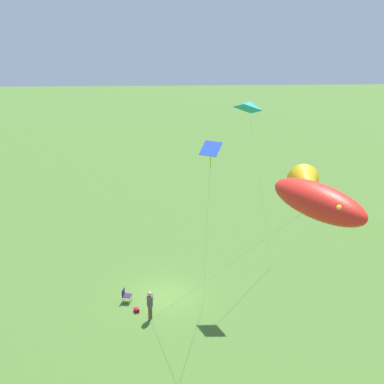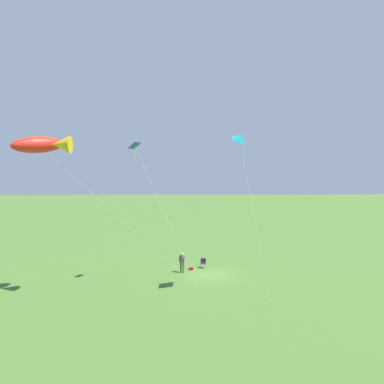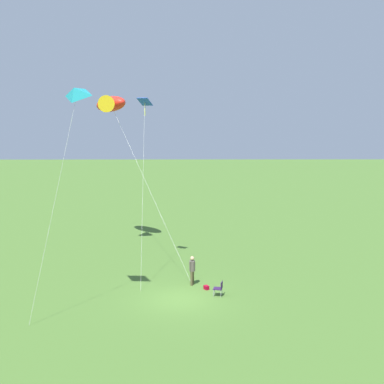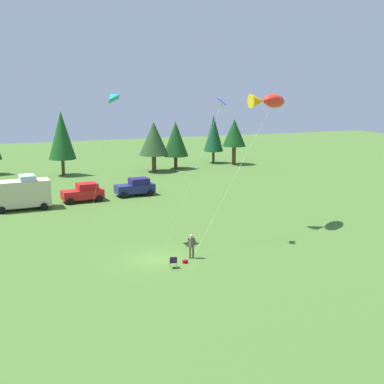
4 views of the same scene
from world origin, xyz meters
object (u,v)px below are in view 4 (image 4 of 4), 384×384
Objects in this scene: car_navy_hatch at (136,187)px; person_kite_flyer at (192,244)px; folding_chair at (173,261)px; kite_delta_teal at (110,97)px; backpack_on_grass at (185,262)px; kite_large_fish at (270,101)px; car_red_sedan at (84,192)px; van_camper_beige at (21,193)px; kite_diamond_blue at (220,108)px.

person_kite_flyer is at bearing -99.02° from car_navy_hatch.
folding_chair is 12.96m from kite_delta_teal.
backpack_on_grass is 0.03× the size of kite_large_fish.
car_red_sedan is (-3.07, 21.93, 0.84)m from backpack_on_grass.
backpack_on_grass is at bearing -68.32° from van_camper_beige.
backpack_on_grass is at bearing -137.86° from kite_diamond_blue.
folding_chair is 0.07× the size of kite_delta_teal.
person_kite_flyer is 0.32× the size of van_camper_beige.
car_navy_hatch is at bearing 15.33° from person_kite_flyer.
van_camper_beige is 1.27× the size of car_navy_hatch.
kite_diamond_blue reaches higher than car_navy_hatch.
kite_large_fish reaches higher than kite_diamond_blue.
backpack_on_grass is 0.06× the size of van_camper_beige.
backpack_on_grass is at bearing -45.21° from folding_chair.
folding_chair is 1.34m from backpack_on_grass.
van_camper_beige is 6.39m from car_red_sedan.
kite_diamond_blue is (1.38, -19.15, 9.32)m from car_navy_hatch.
car_navy_hatch is 0.38× the size of kite_delta_teal.
backpack_on_grass is at bearing -100.77° from car_navy_hatch.
van_camper_beige is at bearing 47.42° from person_kite_flyer.
backpack_on_grass is at bearing 156.37° from person_kite_flyer.
person_kite_flyer is 0.40× the size of car_navy_hatch.
car_red_sedan is 0.38× the size of kite_large_fish.
kite_diamond_blue is 8.05m from kite_delta_teal.
folding_chair is 0.19× the size of car_red_sedan.
car_navy_hatch is at bearing 94.13° from kite_diamond_blue.
car_red_sedan is at bearing 97.96° from backpack_on_grass.
kite_diamond_blue is (3.36, 2.94, 9.25)m from person_kite_flyer.
car_navy_hatch is at bearing 8.43° from van_camper_beige.
car_navy_hatch is (5.83, 0.98, 0.00)m from car_red_sedan.
car_navy_hatch reaches higher than folding_chair.
kite_diamond_blue is (13.41, -16.81, 8.62)m from van_camper_beige.
van_camper_beige is at bearing 114.26° from backpack_on_grass.
backpack_on_grass is (-0.78, -0.81, -0.91)m from person_kite_flyer.
backpack_on_grass is 13.15m from kite_delta_teal.
folding_chair is at bearing -71.53° from van_camper_beige.
kite_delta_teal is at bearing 159.83° from kite_diamond_blue.
kite_diamond_blue reaches higher than backpack_on_grass.
person_kite_flyer is at bearing -65.62° from van_camper_beige.
person_kite_flyer reaches higher than backpack_on_grass.
van_camper_beige is 0.48× the size of kite_large_fish.
folding_chair is 11.95m from kite_diamond_blue.
backpack_on_grass is (1.09, 0.69, -0.38)m from folding_chair.
car_navy_hatch is at bearing 3.58° from car_red_sedan.
kite_diamond_blue is at bearing -37.14° from folding_chair.
person_kite_flyer is at bearing -147.19° from kite_large_fish.
car_red_sedan is at bearing 9.82° from van_camper_beige.
kite_large_fish reaches higher than folding_chair.
folding_chair is 0.19× the size of car_navy_hatch.
person_kite_flyer is 22.19m from car_navy_hatch.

